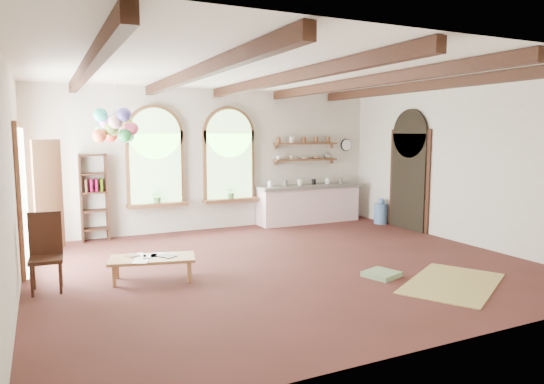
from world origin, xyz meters
TOP-DOWN VIEW (x-y plane):
  - floor at (0.00, 0.00)m, footprint 8.00×8.00m
  - ceiling_beams at (0.00, 0.00)m, footprint 6.20×6.80m
  - window_left at (-1.40, 3.43)m, footprint 1.30×0.28m
  - window_right at (0.30, 3.43)m, footprint 1.30×0.28m
  - left_doorway at (-3.95, 1.80)m, footprint 0.10×1.90m
  - right_doorway at (3.95, 1.50)m, footprint 0.10×1.30m
  - kitchen_counter at (2.30, 3.20)m, footprint 2.68×0.62m
  - wall_shelf_lower at (2.30, 3.38)m, footprint 1.70×0.24m
  - wall_shelf_upper at (2.30, 3.38)m, footprint 1.70×0.24m
  - wall_clock at (3.55, 3.45)m, footprint 0.32×0.04m
  - bookshelf at (-2.70, 3.32)m, footprint 0.53×0.32m
  - coffee_table at (-2.20, 0.08)m, footprint 1.36×0.86m
  - side_chair at (-3.65, 0.23)m, footprint 0.46×0.46m
  - floor_mat at (1.78, -2.00)m, footprint 2.17×1.92m
  - floor_cushion at (1.05, -1.26)m, footprint 0.58×0.58m
  - water_jug_a at (3.12, 3.20)m, footprint 0.32×0.32m
  - water_jug_b at (3.82, 2.30)m, footprint 0.33×0.33m
  - balloon_cluster at (-2.41, 1.86)m, footprint 0.79×0.85m
  - table_book at (-2.54, 0.26)m, footprint 0.23×0.27m
  - tablet at (-1.99, 0.05)m, footprint 0.31×0.33m
  - potted_plant_left at (-1.40, 3.32)m, footprint 0.27×0.23m
  - potted_plant_right at (0.30, 3.32)m, footprint 0.27×0.23m
  - shelf_cup_a at (1.55, 3.38)m, footprint 0.12×0.10m
  - shelf_cup_b at (1.90, 3.38)m, footprint 0.10×0.10m
  - shelf_bowl_a at (2.25, 3.38)m, footprint 0.22×0.22m
  - shelf_bowl_b at (2.60, 3.38)m, footprint 0.20×0.20m
  - shelf_vase at (2.95, 3.38)m, footprint 0.18×0.18m

SIDE VIEW (x-z plane):
  - floor at x=0.00m, z-range 0.00..0.00m
  - floor_mat at x=1.78m, z-range 0.00..0.02m
  - floor_cushion at x=1.05m, z-range 0.00..0.08m
  - water_jug_a at x=3.12m, z-range -0.04..0.58m
  - water_jug_b at x=3.82m, z-range -0.04..0.59m
  - coffee_table at x=-2.20m, z-range 0.14..0.50m
  - side_chair at x=-3.65m, z-range -0.24..0.88m
  - tablet at x=-1.99m, z-range 0.36..0.37m
  - table_book at x=-2.54m, z-range 0.36..0.38m
  - kitchen_counter at x=2.30m, z-range 0.01..0.95m
  - potted_plant_left at x=-1.40m, z-range 0.70..1.00m
  - potted_plant_right at x=0.30m, z-range 0.70..1.00m
  - bookshelf at x=-2.70m, z-range 0.00..1.80m
  - right_doorway at x=3.95m, z-range -0.10..2.30m
  - left_doorway at x=-3.95m, z-range -0.10..2.40m
  - wall_shelf_lower at x=2.30m, z-range 1.53..1.57m
  - shelf_bowl_a at x=2.25m, z-range 1.57..1.62m
  - shelf_bowl_b at x=2.60m, z-range 1.57..1.63m
  - shelf_cup_b at x=1.90m, z-range 1.57..1.66m
  - shelf_cup_a at x=1.55m, z-range 1.57..1.67m
  - window_left at x=-1.40m, z-range 0.53..2.73m
  - window_right at x=0.30m, z-range 0.53..2.73m
  - shelf_vase at x=2.95m, z-range 1.57..1.76m
  - wall_clock at x=3.55m, z-range 1.74..2.06m
  - wall_shelf_upper at x=2.30m, z-range 1.93..1.97m
  - balloon_cluster at x=-2.41m, z-range 1.76..2.91m
  - ceiling_beams at x=0.00m, z-range 3.01..3.19m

